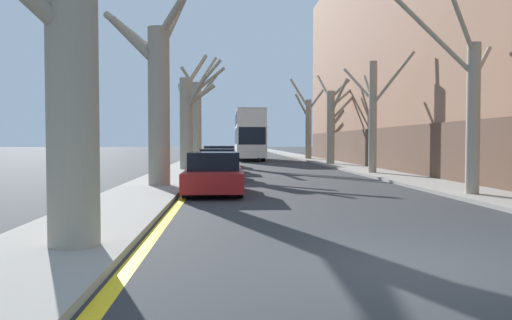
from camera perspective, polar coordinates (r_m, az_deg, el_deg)
The scene contains 18 objects.
ground_plane at distance 7.16m, azimuth 18.43°, elevation -11.74°, with size 300.00×300.00×0.00m, color #2B2D30.
sidewalk_left at distance 56.54m, azimuth -6.05°, elevation 0.46°, with size 2.37×120.00×0.12m, color gray.
sidewalk_right at distance 57.03m, azimuth 4.62°, elevation 0.48°, with size 2.37×120.00×0.12m, color gray.
building_facade_right at distance 34.62m, azimuth 21.19°, elevation 12.13°, with size 10.08×42.81×15.61m.
kerb_line_stripe at distance 56.50m, azimuth -4.67°, elevation 0.40°, with size 0.24×120.00×0.01m, color yellow.
street_tree_left_0 at distance 8.16m, azimuth -21.27°, elevation 11.64°, with size 2.05×4.62×7.40m.
street_tree_left_1 at distance 18.53m, azimuth -11.14°, elevation 7.54°, with size 4.07×3.05×7.55m.
street_tree_left_2 at distance 29.06m, azimuth -7.81°, elevation 4.88°, with size 2.39×4.16×7.12m.
street_tree_left_3 at distance 39.84m, azimuth -6.54°, elevation 5.36°, with size 3.59×3.17×8.66m.
street_tree_right_0 at distance 16.49m, azimuth 23.19°, elevation 5.99°, with size 4.00×2.79×6.97m.
street_tree_right_1 at distance 26.22m, azimuth 13.23°, elevation 5.28°, with size 2.23×4.98×5.87m.
street_tree_right_2 at distance 36.27m, azimuth 8.75°, elevation 4.62°, with size 3.13×5.13×6.82m.
street_tree_right_3 at distance 46.76m, azimuth 5.95°, elevation 3.98°, with size 3.14×1.02×7.57m.
double_decker_bus at distance 45.62m, azimuth -0.78°, elevation 3.17°, with size 2.48×10.61×4.47m.
parked_car_0 at distance 16.42m, azimuth -4.83°, elevation -1.58°, with size 1.85×4.27×1.35m.
parked_car_1 at distance 22.52m, azimuth -4.42°, elevation -0.55°, with size 1.72×4.00×1.37m.
parked_car_2 at distance 27.85m, azimuth -4.21°, elevation 0.03°, with size 1.85×4.08×1.46m.
parked_car_3 at distance 34.13m, azimuth -4.05°, elevation 0.37°, with size 1.78×4.42×1.39m.
Camera 1 is at (-2.60, -6.46, 1.70)m, focal length 35.00 mm.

